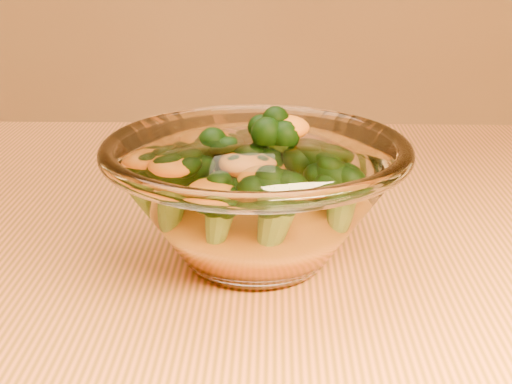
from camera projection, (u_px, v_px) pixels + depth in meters
glass_bowl at (256, 198)px, 0.49m from camera, size 0.21×0.21×0.09m
cheese_sauce at (256, 224)px, 0.49m from camera, size 0.12×0.12×0.03m
broccoli_heap at (247, 178)px, 0.49m from camera, size 0.14×0.12×0.08m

